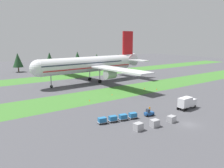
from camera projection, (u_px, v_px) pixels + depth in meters
The scene contains 20 objects.
ground_plane at pixel (189, 124), 55.40m from camera, with size 400.00×400.00×0.00m, color #47474C.
grass_strip_near at pixel (103, 95), 85.43m from camera, with size 320.00×17.77×0.01m, color #3D752D.
grass_strip_far at pixel (54, 78), 123.09m from camera, with size 320.00×17.77×0.01m, color #3D752D.
airliner at pixel (90, 64), 107.69m from camera, with size 57.62×71.34×24.68m.
baggage_tug at pixel (149, 113), 61.45m from camera, with size 2.80×1.77×1.97m.
cargo_dolly_lead at pixel (133, 115), 59.34m from camera, with size 2.45×1.89×1.55m.
cargo_dolly_second at pixel (123, 117), 58.13m from camera, with size 2.45×1.89×1.55m.
cargo_dolly_third at pixel (113, 118), 56.92m from camera, with size 2.45×1.89×1.55m.
cargo_dolly_fourth at pixel (102, 120), 55.71m from camera, with size 2.45×1.89×1.55m.
catering_truck at pixel (187, 102), 67.50m from camera, with size 7.06×2.65×3.58m.
ground_crew_marshaller at pixel (179, 101), 72.65m from camera, with size 0.56×0.36×1.74m.
ground_crew_loader at pixel (150, 109), 64.52m from camera, with size 0.36×0.56×1.74m.
uld_container_0 at pixel (138, 127), 51.65m from camera, with size 2.00×1.60×1.73m, color #A3A3A8.
uld_container_1 at pixel (171, 119), 56.97m from camera, with size 2.00×1.60×1.55m, color #A3A3A8.
uld_container_2 at pixel (155, 123), 53.88m from camera, with size 2.00×1.60×1.69m, color #A3A3A8.
taxiway_marker_0 at pixel (90, 100), 76.41m from camera, with size 0.44×0.44×0.50m, color orange.
taxiway_marker_1 at pixel (157, 89), 93.51m from camera, with size 0.44×0.44×0.60m, color orange.
taxiway_marker_2 at pixel (112, 94), 84.68m from camera, with size 0.44×0.44×0.45m, color orange.
taxiway_marker_3 at pixel (144, 88), 94.77m from camera, with size 0.44×0.44×0.49m, color orange.
distant_tree_line at pixel (39, 60), 150.30m from camera, with size 149.07×8.79×12.20m.
Camera 1 is at (-46.13, -31.24, 20.41)m, focal length 36.38 mm.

